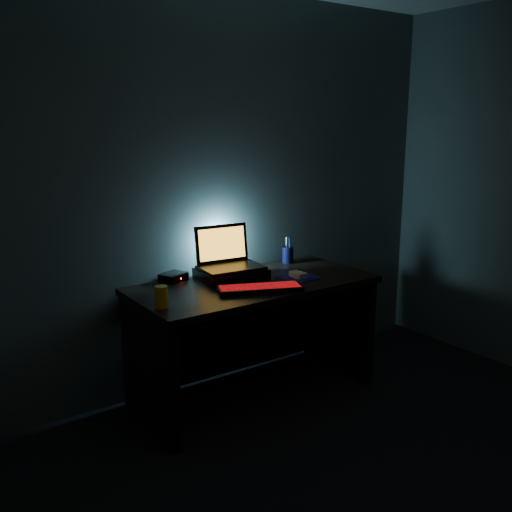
% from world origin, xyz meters
% --- Properties ---
extents(room, '(3.50, 4.00, 2.50)m').
position_xyz_m(room, '(0.00, 0.00, 1.25)').
color(room, black).
rests_on(room, ground).
extents(desk, '(1.50, 0.70, 0.75)m').
position_xyz_m(desk, '(0.00, 1.67, 0.49)').
color(desk, black).
rests_on(desk, ground).
extents(riser, '(0.43, 0.34, 0.06)m').
position_xyz_m(riser, '(-0.07, 1.77, 0.78)').
color(riser, black).
rests_on(riser, desk).
extents(laptop, '(0.40, 0.32, 0.26)m').
position_xyz_m(laptop, '(-0.06, 1.83, 0.87)').
color(laptop, black).
rests_on(laptop, riser).
extents(keyboard, '(0.51, 0.33, 0.03)m').
position_xyz_m(keyboard, '(-0.08, 1.45, 0.76)').
color(keyboard, black).
rests_on(keyboard, desk).
extents(mousepad, '(0.22, 0.20, 0.00)m').
position_xyz_m(mousepad, '(0.28, 1.54, 0.75)').
color(mousepad, navy).
rests_on(mousepad, desk).
extents(mouse, '(0.07, 0.11, 0.03)m').
position_xyz_m(mouse, '(0.28, 1.54, 0.77)').
color(mouse, '#A0A1A6').
rests_on(mouse, mousepad).
extents(pen_cup, '(0.10, 0.10, 0.11)m').
position_xyz_m(pen_cup, '(0.47, 1.89, 0.81)').
color(pen_cup, black).
rests_on(pen_cup, desk).
extents(juice_glass, '(0.07, 0.07, 0.12)m').
position_xyz_m(juice_glass, '(-0.68, 1.49, 0.81)').
color(juice_glass, yellow).
rests_on(juice_glass, desk).
extents(router, '(0.18, 0.17, 0.05)m').
position_xyz_m(router, '(-0.39, 1.92, 0.77)').
color(router, black).
rests_on(router, desk).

